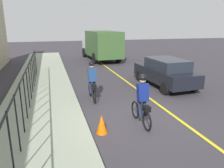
{
  "coord_description": "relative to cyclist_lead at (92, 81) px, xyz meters",
  "views": [
    {
      "loc": [
        -6.84,
        2.87,
        3.45
      ],
      "look_at": [
        1.68,
        0.43,
        1.0
      ],
      "focal_mm": 35.01,
      "sensor_mm": 36.0,
      "label": 1
    }
  ],
  "objects": [
    {
      "name": "ground_plane",
      "position": [
        -2.72,
        -1.07,
        -0.91
      ],
      "size": [
        80.0,
        80.0,
        0.0
      ],
      "primitive_type": "plane",
      "color": "#353137"
    },
    {
      "name": "patrol_sedan",
      "position": [
        1.24,
        -4.44,
        -0.09
      ],
      "size": [
        4.48,
        2.08,
        1.58
      ],
      "rotation": [
        0.0,
        0.0,
        0.05
      ],
      "color": "black",
      "rests_on": "ground"
    },
    {
      "name": "traffic_cone_near",
      "position": [
        -3.26,
        0.34,
        -0.6
      ],
      "size": [
        0.36,
        0.36,
        0.63
      ],
      "primitive_type": "cone",
      "color": "#FE6006",
      "rests_on": "ground"
    },
    {
      "name": "cyclist_follow",
      "position": [
        -3.04,
        -1.15,
        0.0
      ],
      "size": [
        1.71,
        0.36,
        1.83
      ],
      "rotation": [
        0.0,
        0.0,
        -0.0
      ],
      "color": "black",
      "rests_on": "ground"
    },
    {
      "name": "sidewalk",
      "position": [
        -2.72,
        2.33,
        -0.84
      ],
      "size": [
        40.0,
        3.2,
        0.15
      ],
      "primitive_type": "cube",
      "color": "#929D87",
      "rests_on": "ground"
    },
    {
      "name": "lane_line_centre",
      "position": [
        -2.72,
        -2.67,
        -0.91
      ],
      "size": [
        36.0,
        0.12,
        0.01
      ],
      "primitive_type": "cube",
      "color": "yellow",
      "rests_on": "ground"
    },
    {
      "name": "box_truck_background",
      "position": [
        11.36,
        -3.09,
        0.64
      ],
      "size": [
        6.83,
        2.83,
        2.78
      ],
      "rotation": [
        0.0,
        0.0,
        0.06
      ],
      "color": "#36562A",
      "rests_on": "ground"
    },
    {
      "name": "cyclist_lead",
      "position": [
        0.0,
        0.0,
        0.0
      ],
      "size": [
        1.71,
        0.36,
        1.83
      ],
      "rotation": [
        0.0,
        0.0,
        -0.0
      ],
      "color": "black",
      "rests_on": "ground"
    },
    {
      "name": "iron_fence",
      "position": [
        -1.72,
        2.73,
        0.33
      ],
      "size": [
        15.47,
        0.04,
        1.6
      ],
      "color": "black",
      "rests_on": "sidewalk"
    }
  ]
}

